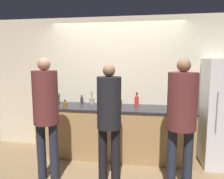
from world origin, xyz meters
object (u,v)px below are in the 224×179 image
refrigerator (222,113)px  bottle_amber (65,105)px  person_right (182,111)px  utensil_crock (92,101)px  fruit_bowl (113,103)px  bottle_dark (82,100)px  person_center (109,114)px  potted_plant (57,97)px  bottle_red (137,101)px  person_left (46,108)px  cup_black (46,103)px  cup_yellow (184,108)px

refrigerator → bottle_amber: refrigerator is taller
person_right → utensil_crock: size_ratio=7.30×
fruit_bowl → bottle_dark: 0.66m
person_center → fruit_bowl: person_center is taller
fruit_bowl → refrigerator: bearing=-3.2°
utensil_crock → potted_plant: 0.68m
person_right → bottle_red: person_right is taller
person_left → bottle_amber: person_left is taller
bottle_red → bottle_dark: 1.09m
person_left → person_right: bearing=2.3°
bottle_amber → utensil_crock: bearing=44.3°
person_right → bottle_dark: person_right is taller
potted_plant → cup_black: bearing=-134.3°
person_left → bottle_amber: (-0.01, 0.76, -0.10)m
person_left → potted_plant: bearing=105.5°
person_center → cup_yellow: (1.15, 0.84, -0.05)m
person_left → bottle_amber: bearing=90.9°
cup_yellow → potted_plant: (-2.36, 0.14, 0.08)m
cup_yellow → fruit_bowl: bearing=172.9°
cup_yellow → potted_plant: potted_plant is taller
fruit_bowl → person_center: bearing=-83.6°
bottle_red → cup_black: 1.71m
fruit_bowl → cup_black: fruit_bowl is taller
refrigerator → bottle_dark: (-2.53, 0.24, 0.09)m
refrigerator → person_left: size_ratio=0.99×
bottle_dark → bottle_amber: (-0.17, -0.45, -0.01)m
bottle_dark → utensil_crock: bearing=-16.5°
person_center → potted_plant: person_center is taller
utensil_crock → cup_yellow: utensil_crock is taller
utensil_crock → bottle_dark: bearing=163.5°
refrigerator → person_right: 1.21m
bottle_dark → potted_plant: bearing=-161.5°
bottle_red → utensil_crock: bearing=178.5°
utensil_crock → bottle_red: 0.87m
cup_black → refrigerator: bearing=1.2°
person_left → cup_yellow: 2.26m
person_right → cup_yellow: size_ratio=20.10×
fruit_bowl → bottle_dark: (-0.64, 0.14, 0.01)m
person_left → bottle_dark: (0.16, 1.21, -0.10)m
bottle_dark → potted_plant: potted_plant is taller
bottle_amber → cup_black: 0.46m
person_left → bottle_amber: 0.77m
fruit_bowl → cup_black: bearing=-172.1°
person_center → utensil_crock: (-0.53, 1.07, -0.02)m
person_right → bottle_dark: (-1.74, 1.14, -0.11)m
potted_plant → refrigerator: bearing=-1.8°
person_left → bottle_red: 1.68m
cup_black → person_left: bearing=-63.5°
person_right → cup_yellow: bearing=78.9°
potted_plant → person_right: bearing=-24.2°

